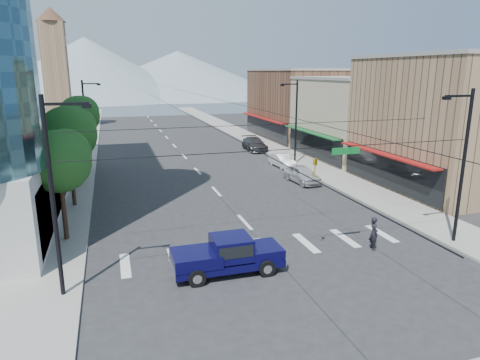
{
  "coord_description": "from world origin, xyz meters",
  "views": [
    {
      "loc": [
        -8.24,
        -19.98,
        9.88
      ],
      "look_at": [
        -0.36,
        5.9,
        3.0
      ],
      "focal_mm": 32.0,
      "sensor_mm": 36.0,
      "label": 1
    }
  ],
  "objects_px": {
    "pedestrian": "(374,233)",
    "parked_car_far": "(255,144)",
    "parked_car_near": "(302,174)",
    "parked_car_mid": "(282,161)",
    "pickup_truck": "(227,254)"
  },
  "relations": [
    {
      "from": "parked_car_near",
      "to": "parked_car_mid",
      "type": "bearing_deg",
      "value": 78.31
    },
    {
      "from": "parked_car_mid",
      "to": "pickup_truck",
      "type": "bearing_deg",
      "value": -123.02
    },
    {
      "from": "pickup_truck",
      "to": "parked_car_near",
      "type": "bearing_deg",
      "value": 53.59
    },
    {
      "from": "pedestrian",
      "to": "parked_car_far",
      "type": "xyz_separation_m",
      "value": [
        3.73,
        31.93,
        -0.15
      ]
    },
    {
      "from": "pedestrian",
      "to": "parked_car_near",
      "type": "relative_size",
      "value": 0.42
    },
    {
      "from": "pedestrian",
      "to": "parked_car_near",
      "type": "distance_m",
      "value": 15.27
    },
    {
      "from": "pedestrian",
      "to": "parked_car_near",
      "type": "bearing_deg",
      "value": 1.87
    },
    {
      "from": "parked_car_far",
      "to": "parked_car_near",
      "type": "bearing_deg",
      "value": -91.98
    },
    {
      "from": "pickup_truck",
      "to": "pedestrian",
      "type": "bearing_deg",
      "value": 2.62
    },
    {
      "from": "pickup_truck",
      "to": "parked_car_far",
      "type": "relative_size",
      "value": 1.0
    },
    {
      "from": "pedestrian",
      "to": "parked_car_far",
      "type": "height_order",
      "value": "pedestrian"
    },
    {
      "from": "parked_car_near",
      "to": "parked_car_far",
      "type": "relative_size",
      "value": 0.81
    },
    {
      "from": "parked_car_near",
      "to": "parked_car_mid",
      "type": "xyz_separation_m",
      "value": [
        0.79,
        6.66,
        -0.1
      ]
    },
    {
      "from": "pickup_truck",
      "to": "parked_car_near",
      "type": "distance_m",
      "value": 19.2
    },
    {
      "from": "pickup_truck",
      "to": "pedestrian",
      "type": "distance_m",
      "value": 8.78
    }
  ]
}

